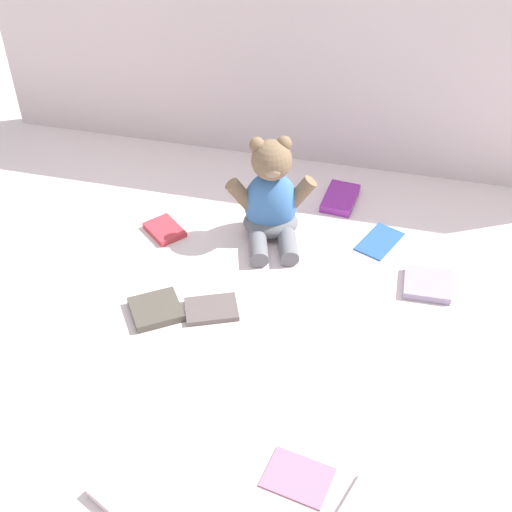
# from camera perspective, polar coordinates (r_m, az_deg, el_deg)

# --- Properties ---
(ground_plane) EXTENTS (3.20, 3.20, 0.00)m
(ground_plane) POSITION_cam_1_polar(r_m,az_deg,el_deg) (1.54, 1.14, -0.50)
(ground_plane) COLOR silver
(backdrop_drape) EXTENTS (1.65, 0.03, 0.56)m
(backdrop_drape) POSITION_cam_1_polar(r_m,az_deg,el_deg) (1.75, 4.59, 15.86)
(backdrop_drape) COLOR beige
(backdrop_drape) RESTS_ON ground_plane
(teddy_bear) EXTENTS (0.21, 0.20, 0.25)m
(teddy_bear) POSITION_cam_1_polar(r_m,az_deg,el_deg) (1.56, 1.25, 4.56)
(teddy_bear) COLOR #3F72B2
(teddy_bear) RESTS_ON ground_plane
(book_case_0) EXTENTS (0.13, 0.11, 0.01)m
(book_case_0) POSITION_cam_1_polar(r_m,az_deg,el_deg) (1.42, -3.68, -4.38)
(book_case_0) COLOR #5E5251
(book_case_0) RESTS_ON ground_plane
(book_case_1) EXTENTS (0.12, 0.13, 0.02)m
(book_case_1) POSITION_cam_1_polar(r_m,az_deg,el_deg) (1.19, -10.48, -17.96)
(book_case_1) COLOR white
(book_case_1) RESTS_ON ground_plane
(book_case_2) EXTENTS (0.11, 0.11, 0.01)m
(book_case_2) POSITION_cam_1_polar(r_m,az_deg,el_deg) (1.63, -7.51, 2.15)
(book_case_2) COLOR #C8323C
(book_case_2) RESTS_ON ground_plane
(book_case_3) EXTENTS (0.12, 0.10, 0.01)m
(book_case_3) POSITION_cam_1_polar(r_m,az_deg,el_deg) (1.19, 3.46, -17.64)
(book_case_3) COLOR #B26B89
(book_case_3) RESTS_ON ground_plane
(book_case_4) EXTENTS (0.11, 0.14, 0.01)m
(book_case_4) POSITION_cam_1_polar(r_m,az_deg,el_deg) (1.61, 10.11, 1.24)
(book_case_4) COLOR #2B5AA7
(book_case_4) RESTS_ON ground_plane
(book_case_5) EXTENTS (0.10, 0.10, 0.02)m
(book_case_5) POSITION_cam_1_polar(r_m,az_deg,el_deg) (1.52, 13.88, -2.27)
(book_case_5) COLOR #9E8BAD
(book_case_5) RESTS_ON ground_plane
(book_case_6) EXTENTS (0.10, 0.13, 0.01)m
(book_case_6) POSITION_cam_1_polar(r_m,az_deg,el_deg) (1.17, 9.01, -19.98)
(book_case_6) COLOR #9F98A9
(book_case_6) RESTS_ON ground_plane
(book_case_7) EXTENTS (0.13, 0.13, 0.02)m
(book_case_7) POSITION_cam_1_polar(r_m,az_deg,el_deg) (1.43, -8.22, -4.37)
(book_case_7) COLOR #4D463D
(book_case_7) RESTS_ON ground_plane
(book_case_8) EXTENTS (0.09, 0.13, 0.02)m
(book_case_8) POSITION_cam_1_polar(r_m,az_deg,el_deg) (1.72, 6.93, 4.73)
(book_case_8) COLOR #852691
(book_case_8) RESTS_ON ground_plane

